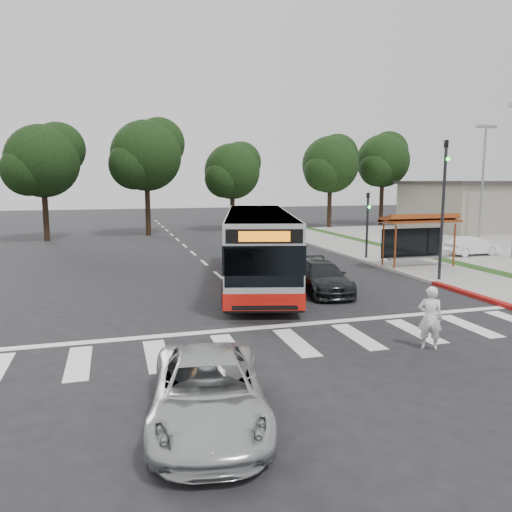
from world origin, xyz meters
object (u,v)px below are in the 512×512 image
object	(u,v)px
dark_sedan	(321,277)
pedestrian	(430,318)
silver_suv_south	(208,391)
transit_bus	(258,248)

from	to	relation	value
dark_sedan	pedestrian	bearing A→B (deg)	-84.74
pedestrian	silver_suv_south	bearing A→B (deg)	52.21
pedestrian	silver_suv_south	xyz separation A→B (m)	(-6.75, -2.57, -0.25)
pedestrian	dark_sedan	xyz separation A→B (m)	(0.01, 7.54, -0.25)
transit_bus	pedestrian	size ratio (longest dim) A/B	7.05
dark_sedan	silver_suv_south	bearing A→B (deg)	-118.43
transit_bus	silver_suv_south	size ratio (longest dim) A/B	2.71
silver_suv_south	pedestrian	bearing A→B (deg)	29.79
dark_sedan	silver_suv_south	distance (m)	12.17
transit_bus	silver_suv_south	world-z (taller)	transit_bus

